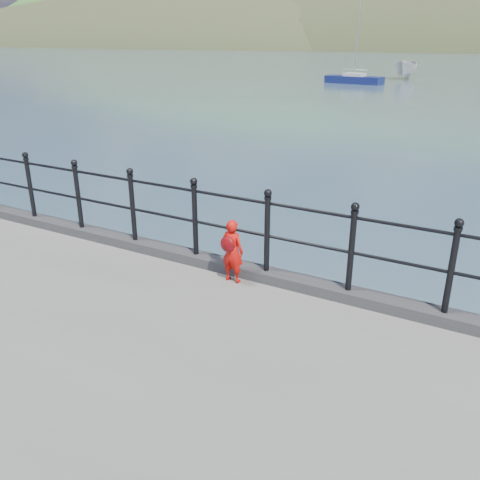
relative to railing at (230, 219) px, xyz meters
The scene contains 6 objects.
ground 1.83m from the railing, 90.00° to the left, with size 600.00×600.00×0.00m, color #2D4251.
kerb 0.75m from the railing, 140.53° to the right, with size 60.00×0.30×0.15m, color #28282B.
railing is the anchor object (origin of this frame).
child 0.49m from the railing, 54.19° to the right, with size 0.34×0.30×0.92m.
launch_white 53.36m from the railing, 99.74° to the left, with size 1.96×5.21×2.01m, color beige.
sailboat_port 46.37m from the railing, 105.28° to the left, with size 5.73×2.46×8.12m.
Camera 1 is at (3.48, -6.03, 4.23)m, focal length 38.00 mm.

